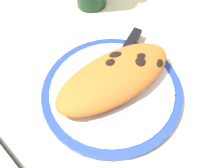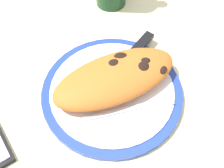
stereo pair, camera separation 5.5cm
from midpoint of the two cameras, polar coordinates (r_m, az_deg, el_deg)
ground_plane at (r=59.31cm, az=-2.65°, el=-2.98°), size 150.00×150.00×3.00cm
plate at (r=57.38cm, az=-2.74°, el=-1.80°), size 28.45×28.45×1.61cm
calzone at (r=55.54cm, az=-2.40°, el=1.20°), size 25.76×11.95×4.62cm
fork at (r=54.83cm, az=2.89°, el=-4.04°), size 17.76×4.66×0.40cm
knife at (r=61.27cm, az=-0.36°, el=5.60°), size 21.71×13.27×1.20cm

